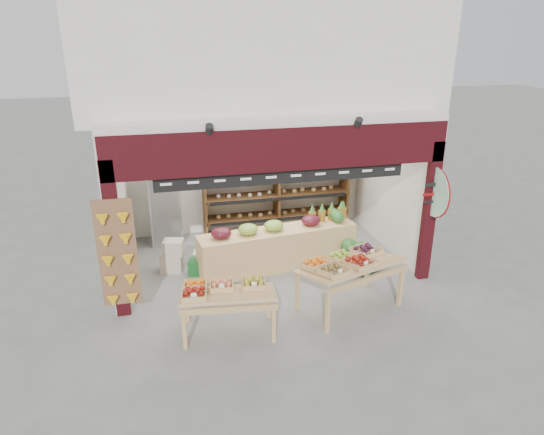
{
  "coord_description": "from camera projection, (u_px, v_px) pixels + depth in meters",
  "views": [
    {
      "loc": [
        -1.99,
        -8.43,
        4.4
      ],
      "look_at": [
        -0.0,
        -0.2,
        1.16
      ],
      "focal_mm": 32.0,
      "sensor_mm": 36.0,
      "label": 1
    }
  ],
  "objects": [
    {
      "name": "mid_counter",
      "position": [
        278.0,
        246.0,
        9.59
      ],
      "size": [
        3.22,
        1.02,
        1.01
      ],
      "color": "tan",
      "rests_on": "ground"
    },
    {
      "name": "shop_structure",
      "position": [
        251.0,
        58.0,
        9.72
      ],
      "size": [
        6.36,
        5.12,
        5.4
      ],
      "color": "silver",
      "rests_on": "ground"
    },
    {
      "name": "refrigerator",
      "position": [
        165.0,
        205.0,
        10.63
      ],
      "size": [
        0.68,
        0.68,
        1.71
      ],
      "primitive_type": "cube",
      "rotation": [
        0.0,
        0.0,
        0.01
      ],
      "color": "silver",
      "rests_on": "ground"
    },
    {
      "name": "cardboard_stack",
      "position": [
        185.0,
        259.0,
        9.5
      ],
      "size": [
        1.06,
        0.76,
        0.65
      ],
      "color": "beige",
      "rests_on": "ground"
    },
    {
      "name": "watermelon_pile",
      "position": [
        359.0,
        259.0,
        9.55
      ],
      "size": [
        0.8,
        0.77,
        0.58
      ],
      "color": "#1A4E1A",
      "rests_on": "ground"
    },
    {
      "name": "gift_sign",
      "position": [
        435.0,
        192.0,
        8.6
      ],
      "size": [
        0.04,
        0.93,
        0.92
      ],
      "color": "#B0DDC5",
      "rests_on": "ground"
    },
    {
      "name": "back_shelving",
      "position": [
        277.0,
        181.0,
        11.11
      ],
      "size": [
        3.39,
        0.56,
        2.06
      ],
      "color": "brown",
      "rests_on": "ground"
    },
    {
      "name": "display_table_left",
      "position": [
        221.0,
        291.0,
        7.4
      ],
      "size": [
        1.53,
        0.97,
        0.94
      ],
      "color": "tan",
      "rests_on": "ground"
    },
    {
      "name": "banana_board",
      "position": [
        118.0,
        256.0,
        7.6
      ],
      "size": [
        0.6,
        0.15,
        1.8
      ],
      "color": "brown",
      "rests_on": "ground"
    },
    {
      "name": "display_table_right",
      "position": [
        347.0,
        264.0,
        7.99
      ],
      "size": [
        1.89,
        1.41,
        1.06
      ],
      "color": "tan",
      "rests_on": "ground"
    },
    {
      "name": "ground",
      "position": [
        270.0,
        268.0,
        9.66
      ],
      "size": [
        60.0,
        60.0,
        0.0
      ],
      "primitive_type": "plane",
      "color": "slate",
      "rests_on": "ground"
    }
  ]
}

